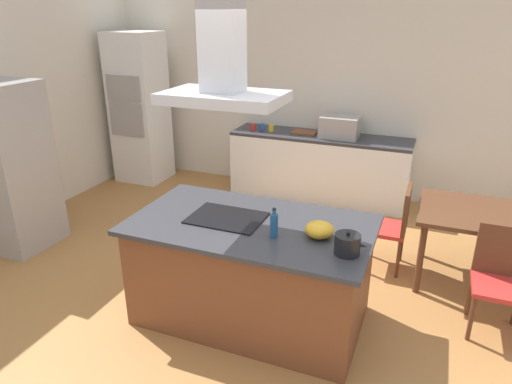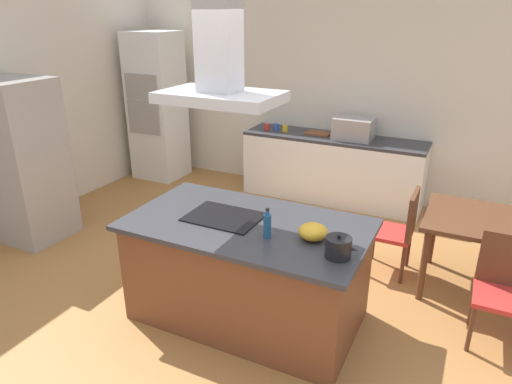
{
  "view_description": "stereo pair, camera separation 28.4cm",
  "coord_description": "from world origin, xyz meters",
  "px_view_note": "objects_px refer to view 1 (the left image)",
  "views": [
    {
      "loc": [
        1.28,
        -3.09,
        2.51
      ],
      "look_at": [
        -0.12,
        0.4,
        1.0
      ],
      "focal_mm": 32.3,
      "sensor_mm": 36.0,
      "label": 1
    },
    {
      "loc": [
        1.54,
        -2.97,
        2.51
      ],
      "look_at": [
        -0.12,
        0.4,
        1.0
      ],
      "focal_mm": 32.3,
      "sensor_mm": 36.0,
      "label": 2
    }
  ],
  "objects_px": {
    "coffee_mug_red": "(253,127)",
    "coffee_mug_blue": "(262,127)",
    "dining_table": "(498,223)",
    "range_hood": "(223,68)",
    "mixing_bowl": "(319,230)",
    "tea_kettle": "(348,244)",
    "coffee_mug_yellow": "(271,128)",
    "countertop_microwave": "(340,127)",
    "refrigerator": "(6,167)",
    "wall_oven_stack": "(139,109)",
    "olive_oil_bottle": "(274,225)",
    "cutting_board": "(304,132)",
    "chair_facing_island": "(501,274)",
    "cooktop": "(227,218)",
    "chair_at_left_end": "(394,222)"
  },
  "relations": [
    {
      "from": "countertop_microwave",
      "to": "olive_oil_bottle",
      "type": "bearing_deg",
      "value": -86.93
    },
    {
      "from": "coffee_mug_red",
      "to": "refrigerator",
      "type": "xyz_separation_m",
      "value": [
        -1.86,
        -2.53,
        -0.03
      ]
    },
    {
      "from": "countertop_microwave",
      "to": "refrigerator",
      "type": "xyz_separation_m",
      "value": [
        -3.07,
        -2.6,
        -0.13
      ]
    },
    {
      "from": "range_hood",
      "to": "chair_facing_island",
      "type": "bearing_deg",
      "value": 16.18
    },
    {
      "from": "coffee_mug_red",
      "to": "coffee_mug_blue",
      "type": "height_order",
      "value": "same"
    },
    {
      "from": "mixing_bowl",
      "to": "coffee_mug_red",
      "type": "distance_m",
      "value": 3.31
    },
    {
      "from": "countertop_microwave",
      "to": "dining_table",
      "type": "height_order",
      "value": "countertop_microwave"
    },
    {
      "from": "coffee_mug_blue",
      "to": "range_hood",
      "type": "distance_m",
      "value": 3.19
    },
    {
      "from": "refrigerator",
      "to": "chair_facing_island",
      "type": "height_order",
      "value": "refrigerator"
    },
    {
      "from": "tea_kettle",
      "to": "chair_facing_island",
      "type": "xyz_separation_m",
      "value": [
        1.11,
        0.84,
        -0.47
      ]
    },
    {
      "from": "range_hood",
      "to": "olive_oil_bottle",
      "type": "bearing_deg",
      "value": -19.37
    },
    {
      "from": "wall_oven_stack",
      "to": "range_hood",
      "type": "relative_size",
      "value": 2.44
    },
    {
      "from": "coffee_mug_yellow",
      "to": "refrigerator",
      "type": "distance_m",
      "value": 3.33
    },
    {
      "from": "olive_oil_bottle",
      "to": "range_hood",
      "type": "xyz_separation_m",
      "value": [
        -0.47,
        0.17,
        1.1
      ]
    },
    {
      "from": "coffee_mug_red",
      "to": "dining_table",
      "type": "distance_m",
      "value": 3.42
    },
    {
      "from": "chair_facing_island",
      "to": "range_hood",
      "type": "bearing_deg",
      "value": -163.82
    },
    {
      "from": "wall_oven_stack",
      "to": "range_hood",
      "type": "distance_m",
      "value": 3.9
    },
    {
      "from": "coffee_mug_red",
      "to": "chair_at_left_end",
      "type": "relative_size",
      "value": 0.1
    },
    {
      "from": "tea_kettle",
      "to": "coffee_mug_blue",
      "type": "xyz_separation_m",
      "value": [
        -1.83,
        3.08,
        -0.03
      ]
    },
    {
      "from": "dining_table",
      "to": "range_hood",
      "type": "xyz_separation_m",
      "value": [
        -2.15,
        -1.29,
        1.43
      ]
    },
    {
      "from": "chair_facing_island",
      "to": "tea_kettle",
      "type": "bearing_deg",
      "value": -143.11
    },
    {
      "from": "countertop_microwave",
      "to": "refrigerator",
      "type": "distance_m",
      "value": 4.03
    },
    {
      "from": "tea_kettle",
      "to": "countertop_microwave",
      "type": "bearing_deg",
      "value": 103.21
    },
    {
      "from": "coffee_mug_blue",
      "to": "refrigerator",
      "type": "bearing_deg",
      "value": -127.32
    },
    {
      "from": "mixing_bowl",
      "to": "tea_kettle",
      "type": "bearing_deg",
      "value": -35.51
    },
    {
      "from": "countertop_microwave",
      "to": "dining_table",
      "type": "xyz_separation_m",
      "value": [
        1.84,
        -1.59,
        -0.37
      ]
    },
    {
      "from": "coffee_mug_red",
      "to": "coffee_mug_yellow",
      "type": "distance_m",
      "value": 0.26
    },
    {
      "from": "dining_table",
      "to": "range_hood",
      "type": "distance_m",
      "value": 2.89
    },
    {
      "from": "wall_oven_stack",
      "to": "range_hood",
      "type": "bearing_deg",
      "value": -44.58
    },
    {
      "from": "coffee_mug_red",
      "to": "coffee_mug_yellow",
      "type": "height_order",
      "value": "same"
    },
    {
      "from": "coffee_mug_yellow",
      "to": "wall_oven_stack",
      "type": "xyz_separation_m",
      "value": [
        -2.04,
        -0.2,
        0.16
      ]
    },
    {
      "from": "mixing_bowl",
      "to": "countertop_microwave",
      "type": "distance_m",
      "value": 2.96
    },
    {
      "from": "tea_kettle",
      "to": "chair_facing_island",
      "type": "bearing_deg",
      "value": 36.89
    },
    {
      "from": "coffee_mug_yellow",
      "to": "range_hood",
      "type": "relative_size",
      "value": 0.1
    },
    {
      "from": "countertop_microwave",
      "to": "coffee_mug_blue",
      "type": "bearing_deg",
      "value": -179.27
    },
    {
      "from": "mixing_bowl",
      "to": "refrigerator",
      "type": "bearing_deg",
      "value": 174.91
    },
    {
      "from": "countertop_microwave",
      "to": "coffee_mug_yellow",
      "type": "bearing_deg",
      "value": -177.83
    },
    {
      "from": "wall_oven_stack",
      "to": "refrigerator",
      "type": "bearing_deg",
      "value": -91.94
    },
    {
      "from": "dining_table",
      "to": "coffee_mug_red",
      "type": "bearing_deg",
      "value": 153.58
    },
    {
      "from": "tea_kettle",
      "to": "dining_table",
      "type": "height_order",
      "value": "tea_kettle"
    },
    {
      "from": "cutting_board",
      "to": "coffee_mug_red",
      "type": "bearing_deg",
      "value": -170.1
    },
    {
      "from": "dining_table",
      "to": "wall_oven_stack",
      "type": "bearing_deg",
      "value": 164.3
    },
    {
      "from": "coffee_mug_blue",
      "to": "dining_table",
      "type": "relative_size",
      "value": 0.06
    },
    {
      "from": "coffee_mug_red",
      "to": "range_hood",
      "type": "bearing_deg",
      "value": -72.09
    },
    {
      "from": "chair_facing_island",
      "to": "mixing_bowl",
      "type": "bearing_deg",
      "value": -154.1
    },
    {
      "from": "coffee_mug_red",
      "to": "range_hood",
      "type": "xyz_separation_m",
      "value": [
        0.91,
        -2.81,
        1.16
      ]
    },
    {
      "from": "cooktop",
      "to": "tea_kettle",
      "type": "height_order",
      "value": "tea_kettle"
    },
    {
      "from": "chair_at_left_end",
      "to": "olive_oil_bottle",
      "type": "bearing_deg",
      "value": -117.61
    },
    {
      "from": "mixing_bowl",
      "to": "dining_table",
      "type": "relative_size",
      "value": 0.16
    },
    {
      "from": "cutting_board",
      "to": "wall_oven_stack",
      "type": "relative_size",
      "value": 0.15
    }
  ]
}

